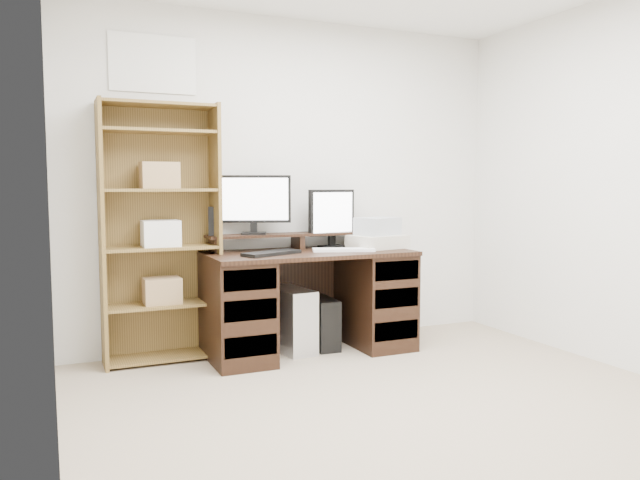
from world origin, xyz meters
TOP-DOWN VIEW (x-y plane):
  - room at (-0.00, 0.00)m, footprint 3.54×4.04m
  - desk at (-0.02, 1.64)m, footprint 1.50×0.70m
  - riser_shelf at (-0.02, 1.85)m, footprint 1.40×0.22m
  - monitor_wide at (-0.36, 1.87)m, footprint 0.53×0.23m
  - monitor_small at (0.26, 1.83)m, footprint 0.41×0.19m
  - speaker at (-0.66, 1.87)m, footprint 0.11×0.11m
  - keyboard_black at (-0.34, 1.52)m, footprint 0.46×0.31m
  - keyboard_white at (0.22, 1.54)m, footprint 0.47×0.27m
  - mouse at (0.53, 1.53)m, footprint 0.10×0.07m
  - printer at (0.56, 1.64)m, footprint 0.45×0.37m
  - basket at (0.56, 1.64)m, footprint 0.37×0.32m
  - tower_silver at (-0.12, 1.72)m, footprint 0.26×0.49m
  - tower_black at (0.13, 1.71)m, footprint 0.19×0.39m
  - bookshelf at (-1.05, 1.86)m, footprint 0.80×0.30m

SIDE VIEW (x-z plane):
  - tower_black at x=0.13m, z-range 0.00..0.38m
  - tower_silver at x=-0.12m, z-range 0.00..0.47m
  - desk at x=-0.02m, z-range 0.01..0.76m
  - keyboard_white at x=0.22m, z-range 0.75..0.77m
  - keyboard_black at x=-0.34m, z-range 0.75..0.77m
  - mouse at x=0.53m, z-range 0.75..0.78m
  - printer at x=0.56m, z-range 0.75..0.85m
  - riser_shelf at x=-0.02m, z-range 0.78..0.90m
  - bookshelf at x=-1.05m, z-range 0.02..1.82m
  - basket at x=0.56m, z-range 0.85..0.99m
  - speaker at x=-0.66m, z-range 0.87..1.08m
  - monitor_small at x=0.26m, z-range 0.77..1.22m
  - monitor_wide at x=-0.36m, z-range 0.90..1.33m
  - room at x=0.00m, z-range -0.02..2.52m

